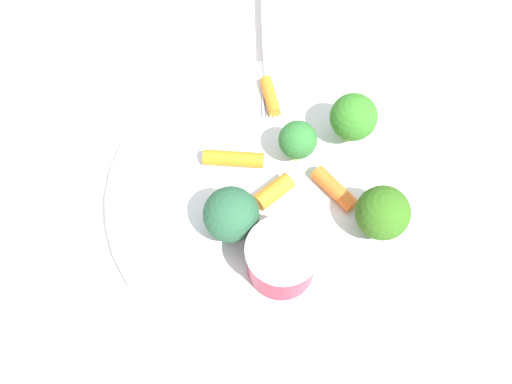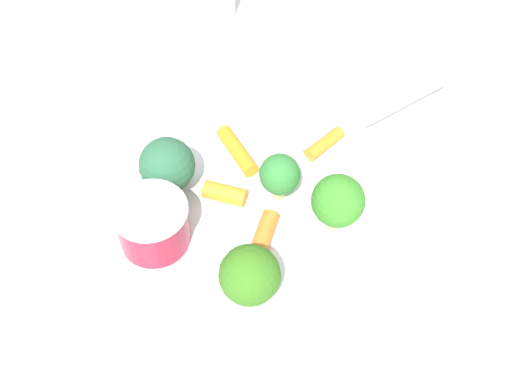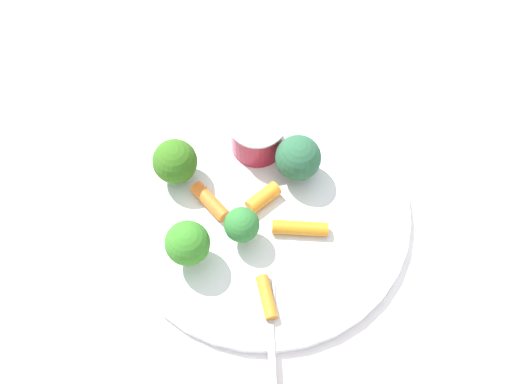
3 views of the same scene
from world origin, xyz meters
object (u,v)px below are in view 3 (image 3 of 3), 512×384
at_px(broccoli_floret_1, 298,158).
at_px(fork, 272,366).
at_px(plate, 264,208).
at_px(broccoli_floret_0, 242,225).
at_px(carrot_stick_2, 300,228).
at_px(carrot_stick_0, 267,297).
at_px(broccoli_floret_2, 175,162).
at_px(sauce_cup, 257,135).
at_px(carrot_stick_1, 261,198).
at_px(carrot_stick_3, 210,201).
at_px(broccoli_floret_3, 188,243).

height_order(broccoli_floret_1, fork, broccoli_floret_1).
relative_size(plate, broccoli_floret_0, 6.53).
height_order(plate, carrot_stick_2, carrot_stick_2).
bearing_deg(carrot_stick_0, broccoli_floret_2, 19.48).
bearing_deg(sauce_cup, broccoli_floret_1, -144.73).
relative_size(plate, sauce_cup, 5.04).
xyz_separation_m(carrot_stick_1, fork, (-0.17, 0.03, -0.01)).
relative_size(broccoli_floret_1, carrot_stick_3, 1.15).
height_order(broccoli_floret_0, carrot_stick_3, broccoli_floret_0).
xyz_separation_m(broccoli_floret_2, fork, (-0.22, -0.04, -0.03)).
bearing_deg(broccoli_floret_0, broccoli_floret_3, 98.59).
bearing_deg(broccoli_floret_3, carrot_stick_3, -30.83).
distance_m(broccoli_floret_1, carrot_stick_3, 0.10).
bearing_deg(broccoli_floret_1, broccoli_floret_0, 128.24).
xyz_separation_m(sauce_cup, broccoli_floret_2, (-0.02, 0.09, 0.01)).
height_order(plate, carrot_stick_0, carrot_stick_0).
distance_m(broccoli_floret_1, fork, 0.21).
height_order(carrot_stick_0, carrot_stick_3, carrot_stick_3).
distance_m(broccoli_floret_1, carrot_stick_0, 0.15).
relative_size(broccoli_floret_1, carrot_stick_2, 0.97).
bearing_deg(carrot_stick_2, carrot_stick_0, 140.11).
height_order(carrot_stick_2, fork, carrot_stick_2).
bearing_deg(broccoli_floret_3, broccoli_floret_2, -3.57).
xyz_separation_m(carrot_stick_0, fork, (-0.06, 0.01, -0.00)).
xyz_separation_m(broccoli_floret_1, carrot_stick_3, (-0.01, 0.10, -0.02)).
relative_size(sauce_cup, carrot_stick_1, 1.62).
bearing_deg(broccoli_floret_3, plate, -66.22).
relative_size(sauce_cup, broccoli_floret_1, 1.10).
height_order(sauce_cup, broccoli_floret_1, broccoli_floret_1).
distance_m(sauce_cup, broccoli_floret_2, 0.09).
bearing_deg(sauce_cup, carrot_stick_2, -172.25).
relative_size(carrot_stick_0, carrot_stick_2, 0.76).
bearing_deg(broccoli_floret_2, broccoli_floret_1, -103.10).
bearing_deg(broccoli_floret_1, carrot_stick_0, 152.09).
xyz_separation_m(broccoli_floret_1, broccoli_floret_2, (0.03, 0.12, -0.00)).
relative_size(carrot_stick_1, fork, 0.21).
xyz_separation_m(sauce_cup, broccoli_floret_0, (-0.10, 0.04, 0.01)).
distance_m(sauce_cup, carrot_stick_0, 0.18).
xyz_separation_m(plate, carrot_stick_1, (0.01, 0.00, 0.01)).
bearing_deg(broccoli_floret_0, fork, 177.76).
distance_m(broccoli_floret_0, carrot_stick_3, 0.06).
xyz_separation_m(broccoli_floret_2, carrot_stick_0, (-0.16, -0.06, -0.02)).
bearing_deg(plate, carrot_stick_1, 18.17).
xyz_separation_m(plate, broccoli_floret_3, (-0.04, 0.09, 0.04)).
distance_m(plate, broccoli_floret_2, 0.11).
xyz_separation_m(plate, sauce_cup, (0.07, -0.01, 0.03)).
bearing_deg(carrot_stick_1, broccoli_floret_3, 117.24).
bearing_deg(plate, broccoli_floret_2, 54.03).
bearing_deg(broccoli_floret_2, carrot_stick_3, -148.57).
height_order(plate, broccoli_floret_0, broccoli_floret_0).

